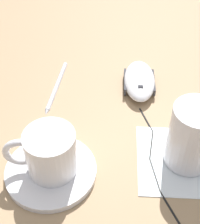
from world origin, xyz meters
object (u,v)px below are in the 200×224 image
object	(u,v)px
computer_mouse	(139,80)
pen	(56,85)
drinking_glass	(192,136)
coffee_cup	(49,152)
saucer	(50,171)

from	to	relation	value
computer_mouse	pen	bearing A→B (deg)	-84.19
computer_mouse	drinking_glass	world-z (taller)	drinking_glass
drinking_glass	pen	world-z (taller)	drinking_glass
coffee_cup	computer_mouse	size ratio (longest dim) A/B	0.87
computer_mouse	pen	xyz separation A→B (m)	(0.02, -0.16, -0.01)
coffee_cup	pen	bearing A→B (deg)	-171.31
coffee_cup	computer_mouse	world-z (taller)	coffee_cup
computer_mouse	saucer	bearing A→B (deg)	-30.88
saucer	drinking_glass	xyz separation A→B (m)	(-0.05, 0.21, 0.05)
saucer	pen	xyz separation A→B (m)	(-0.20, -0.03, -0.00)
drinking_glass	pen	size ratio (longest dim) A/B	0.68
drinking_glass	computer_mouse	bearing A→B (deg)	-156.14
saucer	pen	world-z (taller)	saucer
coffee_cup	computer_mouse	bearing A→B (deg)	148.98
saucer	drinking_glass	world-z (taller)	drinking_glass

